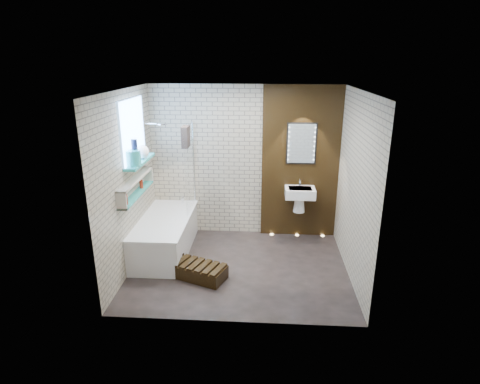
# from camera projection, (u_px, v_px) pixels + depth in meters

# --- Properties ---
(ground) EXTENTS (3.20, 3.20, 0.00)m
(ground) POSITION_uv_depth(u_px,v_px,m) (239.00, 267.00, 5.98)
(ground) COLOR black
(ground) RESTS_ON ground
(room_shell) EXTENTS (3.24, 3.20, 2.60)m
(room_shell) POSITION_uv_depth(u_px,v_px,m) (239.00, 185.00, 5.56)
(room_shell) COLOR tan
(room_shell) RESTS_ON ground
(walnut_panel) EXTENTS (1.30, 0.06, 2.60)m
(walnut_panel) POSITION_uv_depth(u_px,v_px,m) (300.00, 164.00, 6.70)
(walnut_panel) COLOR black
(walnut_panel) RESTS_ON ground
(clerestory_window) EXTENTS (0.18, 1.00, 0.94)m
(clerestory_window) POSITION_uv_depth(u_px,v_px,m) (134.00, 137.00, 5.79)
(clerestory_window) COLOR #7FADE0
(clerestory_window) RESTS_ON room_shell
(display_niche) EXTENTS (0.14, 1.30, 0.26)m
(display_niche) POSITION_uv_depth(u_px,v_px,m) (136.00, 187.00, 5.83)
(display_niche) COLOR teal
(display_niche) RESTS_ON room_shell
(bathtub) EXTENTS (0.79, 1.74, 0.70)m
(bathtub) POSITION_uv_depth(u_px,v_px,m) (165.00, 235.00, 6.39)
(bathtub) COLOR white
(bathtub) RESTS_ON ground
(bath_screen) EXTENTS (0.01, 0.78, 1.40)m
(bath_screen) POSITION_uv_depth(u_px,v_px,m) (190.00, 169.00, 6.46)
(bath_screen) COLOR white
(bath_screen) RESTS_ON bathtub
(towel) EXTENTS (0.10, 0.25, 0.32)m
(towel) POSITION_uv_depth(u_px,v_px,m) (186.00, 137.00, 6.07)
(towel) COLOR black
(towel) RESTS_ON bath_screen
(shower_head) EXTENTS (0.18, 0.18, 0.02)m
(shower_head) POSITION_uv_depth(u_px,v_px,m) (162.00, 124.00, 6.31)
(shower_head) COLOR silver
(shower_head) RESTS_ON room_shell
(washbasin) EXTENTS (0.50, 0.36, 0.58)m
(washbasin) POSITION_uv_depth(u_px,v_px,m) (300.00, 196.00, 6.68)
(washbasin) COLOR white
(washbasin) RESTS_ON walnut_panel
(led_mirror) EXTENTS (0.50, 0.02, 0.70)m
(led_mirror) POSITION_uv_depth(u_px,v_px,m) (301.00, 144.00, 6.55)
(led_mirror) COLOR black
(led_mirror) RESTS_ON walnut_panel
(walnut_step) EXTENTS (0.93, 0.67, 0.19)m
(walnut_step) POSITION_uv_depth(u_px,v_px,m) (196.00, 271.00, 5.69)
(walnut_step) COLOR black
(walnut_step) RESTS_ON ground
(niche_bottles) EXTENTS (0.06, 0.77, 0.14)m
(niche_bottles) POSITION_uv_depth(u_px,v_px,m) (132.00, 193.00, 5.65)
(niche_bottles) COLOR maroon
(niche_bottles) RESTS_ON display_niche
(sill_vases) EXTENTS (0.21, 0.62, 0.36)m
(sill_vases) POSITION_uv_depth(u_px,v_px,m) (137.00, 155.00, 5.75)
(sill_vases) COLOR white
(sill_vases) RESTS_ON clerestory_window
(floor_uplights) EXTENTS (0.96, 0.06, 0.01)m
(floor_uplights) POSITION_uv_depth(u_px,v_px,m) (297.00, 235.00, 7.05)
(floor_uplights) COLOR #FFD899
(floor_uplights) RESTS_ON ground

